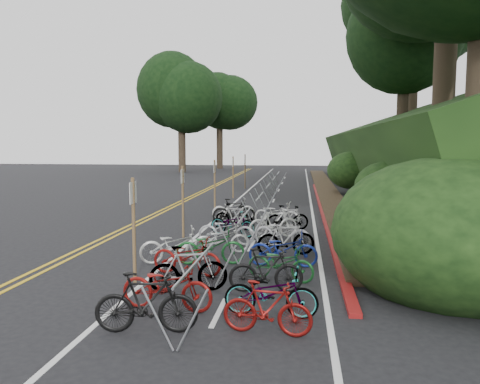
{
  "coord_description": "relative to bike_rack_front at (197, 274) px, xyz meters",
  "views": [
    {
      "loc": [
        4.65,
        -10.65,
        3.26
      ],
      "look_at": [
        2.19,
        8.1,
        1.3
      ],
      "focal_mm": 35.0,
      "sensor_mm": 36.0,
      "label": 1
    }
  ],
  "objects": [
    {
      "name": "bike_valet",
      "position": [
        0.26,
        4.89,
        -0.31
      ],
      "size": [
        3.44,
        13.98,
        1.08
      ],
      "color": "black",
      "rests_on": "ground"
    },
    {
      "name": "bike_racks_rest",
      "position": [
        0.28,
        15.22,
        0.05
      ],
      "size": [
        1.14,
        23.0,
        1.17
      ],
      "color": "#95989F",
      "rests_on": "ground"
    },
    {
      "name": "road_markings",
      "position": [
        -2.09,
        12.32,
        -0.8
      ],
      "size": [
        7.47,
        80.0,
        0.01
      ],
      "color": "gold",
      "rests_on": "ground"
    },
    {
      "name": "bike_front",
      "position": [
        -1.49,
        3.81,
        -0.31
      ],
      "size": [
        1.25,
        1.99,
        0.99
      ],
      "primitive_type": "imported",
      "rotation": [
        0.0,
        0.0,
        1.91
      ],
      "color": "beige",
      "rests_on": "ground"
    },
    {
      "name": "signpost_near",
      "position": [
        -1.9,
        1.83,
        0.62
      ],
      "size": [
        0.08,
        0.4,
        2.49
      ],
      "color": "brown",
      "rests_on": "ground"
    },
    {
      "name": "bike_rack_front",
      "position": [
        0.0,
        0.0,
        0.0
      ],
      "size": [
        1.09,
        3.33,
        1.06
      ],
      "color": "#95989F",
      "rests_on": "ground"
    },
    {
      "name": "signposts_rest",
      "position": [
        -2.12,
        16.22,
        0.63
      ],
      "size": [
        0.08,
        18.4,
        2.5
      ],
      "color": "brown",
      "rests_on": "ground"
    },
    {
      "name": "red_curb",
      "position": [
        2.98,
        14.22,
        -0.75
      ],
      "size": [
        0.25,
        28.0,
        0.1
      ],
      "primitive_type": "cube",
      "color": "maroon",
      "rests_on": "ground"
    },
    {
      "name": "ground",
      "position": [
        -2.72,
        2.22,
        -0.8
      ],
      "size": [
        120.0,
        120.0,
        0.0
      ],
      "primitive_type": "plane",
      "color": "black",
      "rests_on": "ground"
    },
    {
      "name": "embankment",
      "position": [
        10.24,
        21.26,
        1.76
      ],
      "size": [
        14.3,
        48.14,
        9.11
      ],
      "color": "black",
      "rests_on": "ground"
    }
  ]
}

